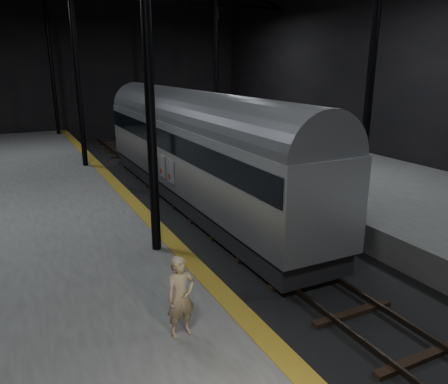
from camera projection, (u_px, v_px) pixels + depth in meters
ground at (217, 219)px, 17.89m from camera, size 44.00×44.00×0.00m
platform_left at (14, 239)px, 14.56m from camera, size 9.00×43.80×1.00m
platform_right at (357, 185)px, 20.94m from camera, size 9.00×43.80×1.00m
tactile_strip at (138, 207)px, 16.22m from camera, size 0.50×43.80×0.01m
track at (217, 217)px, 17.87m from camera, size 2.40×43.00×0.24m
train at (193, 143)px, 19.19m from camera, size 2.77×18.48×4.94m
woman at (181, 297)px, 8.33m from camera, size 0.64×0.47×1.64m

